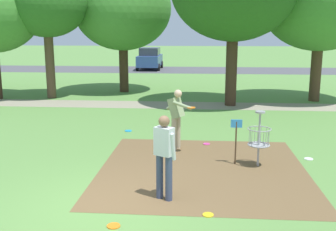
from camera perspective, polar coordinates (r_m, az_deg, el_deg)
name	(u,v)px	position (r m, az deg, el deg)	size (l,w,h in m)	color
ground_plane	(100,209)	(7.93, -9.53, -12.89)	(160.00, 160.00, 0.00)	#5B8942
dirt_tee_pad	(203,169)	(9.93, 4.93, -7.52)	(4.97, 5.17, 0.01)	brown
disc_golf_basket	(257,136)	(10.15, 12.40, -2.91)	(0.98, 0.58, 1.39)	#9E9EA3
player_foreground_watching	(177,115)	(11.25, 1.22, 0.04)	(0.85, 0.91, 1.71)	tan
player_throwing	(164,153)	(7.91, -0.53, -5.27)	(0.49, 0.45, 1.71)	#384260
frisbee_near_basket	(206,144)	(12.02, 5.46, -4.02)	(0.20, 0.20, 0.02)	#E53D99
frisbee_by_tee	(208,215)	(7.62, 5.69, -13.79)	(0.20, 0.20, 0.02)	gold
frisbee_mid_grass	(128,131)	(13.57, -5.64, -2.17)	(0.23, 0.23, 0.02)	#1E93DB
frisbee_far_right	(114,226)	(7.26, -7.70, -15.20)	(0.23, 0.23, 0.02)	orange
frisbee_scattered_b	(309,159)	(11.24, 19.25, -5.81)	(0.23, 0.23, 0.02)	white
tree_near_left	(122,9)	(22.11, -6.46, 14.76)	(5.16, 5.16, 6.62)	#422D1E
tree_mid_left	(46,2)	(20.74, -16.82, 15.06)	(3.95, 3.95, 6.32)	brown
parking_lot_strip	(179,70)	(34.48, 1.53, 6.47)	(36.00, 6.00, 0.01)	#4C4C51
parked_car_leftmost	(150,58)	(34.96, -2.58, 8.05)	(1.98, 4.20, 1.84)	#2D4784
gravel_path	(159,105)	(18.23, -1.28, 1.51)	(40.00, 1.80, 0.00)	gray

